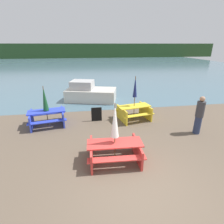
{
  "coord_description": "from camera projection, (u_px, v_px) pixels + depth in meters",
  "views": [
    {
      "loc": [
        -1.31,
        -3.73,
        3.87
      ],
      "look_at": [
        -0.13,
        3.92,
        0.85
      ],
      "focal_mm": 28.0,
      "sensor_mm": 36.0,
      "label": 1
    }
  ],
  "objects": [
    {
      "name": "picnic_table_red",
      "position": [
        115.0,
        149.0,
        6.07
      ],
      "size": [
        1.95,
        1.46,
        0.73
      ],
      "rotation": [
        0.0,
        0.0,
        -0.04
      ],
      "color": "red",
      "rests_on": "ground_plane"
    },
    {
      "name": "far_treeline",
      "position": [
        88.0,
        51.0,
        51.69
      ],
      "size": [
        80.0,
        1.6,
        4.0
      ],
      "color": "#284723",
      "rests_on": "water"
    },
    {
      "name": "signboard",
      "position": [
        97.0,
        114.0,
        9.31
      ],
      "size": [
        0.55,
        0.08,
        0.75
      ],
      "color": "black",
      "rests_on": "ground_plane"
    },
    {
      "name": "picnic_table_yellow",
      "position": [
        134.0,
        111.0,
        9.48
      ],
      "size": [
        1.95,
        1.69,
        0.78
      ],
      "rotation": [
        0.0,
        0.0,
        0.19
      ],
      "color": "yellow",
      "rests_on": "ground_plane"
    },
    {
      "name": "umbrella_white",
      "position": [
        115.0,
        121.0,
        5.67
      ],
      "size": [
        0.27,
        0.27,
        2.15
      ],
      "color": "brown",
      "rests_on": "ground_plane"
    },
    {
      "name": "person",
      "position": [
        199.0,
        115.0,
        7.82
      ],
      "size": [
        0.35,
        0.35,
        1.77
      ],
      "color": "#283351",
      "rests_on": "ground_plane"
    },
    {
      "name": "umbrella_navy",
      "position": [
        135.0,
        87.0,
        9.0
      ],
      "size": [
        0.22,
        0.22,
        2.36
      ],
      "color": "brown",
      "rests_on": "ground_plane"
    },
    {
      "name": "water",
      "position": [
        91.0,
        65.0,
        34.01
      ],
      "size": [
        60.0,
        50.0,
        0.0
      ],
      "color": "slate",
      "rests_on": "ground_plane"
    },
    {
      "name": "ground_plane",
      "position": [
        137.0,
        188.0,
        5.03
      ],
      "size": [
        60.0,
        60.0,
        0.0
      ],
      "primitive_type": "plane",
      "color": "brown"
    },
    {
      "name": "picnic_table_blue",
      "position": [
        47.0,
        116.0,
        8.78
      ],
      "size": [
        2.0,
        1.66,
        0.78
      ],
      "rotation": [
        0.0,
        0.0,
        0.17
      ],
      "color": "blue",
      "rests_on": "ground_plane"
    },
    {
      "name": "umbrella_darkgreen",
      "position": [
        45.0,
        99.0,
        8.44
      ],
      "size": [
        0.27,
        0.27,
        2.02
      ],
      "color": "brown",
      "rests_on": "ground_plane"
    },
    {
      "name": "boat",
      "position": [
        90.0,
        93.0,
        12.65
      ],
      "size": [
        3.83,
        2.62,
        1.44
      ],
      "rotation": [
        0.0,
        0.0,
        -0.26
      ],
      "color": "beige",
      "rests_on": "water"
    }
  ]
}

